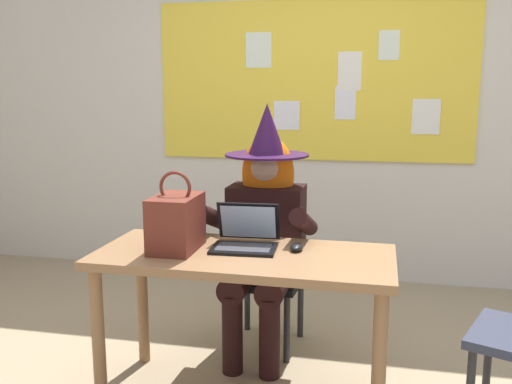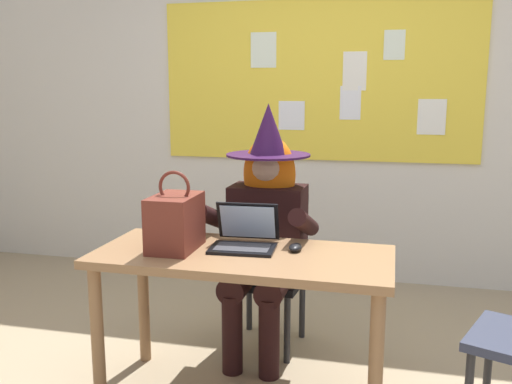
# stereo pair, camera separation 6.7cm
# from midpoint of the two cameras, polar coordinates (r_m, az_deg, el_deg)

# --- Properties ---
(wall_back_bulletin) EXTENTS (6.36, 2.09, 2.72)m
(wall_back_bulletin) POSITION_cam_midpoint_polar(r_m,az_deg,el_deg) (4.33, 6.87, 8.97)
(wall_back_bulletin) COLOR silver
(wall_back_bulletin) RESTS_ON ground
(desk_main) EXTENTS (1.39, 0.63, 0.74)m
(desk_main) POSITION_cam_midpoint_polar(r_m,az_deg,el_deg) (2.61, -0.68, -8.49)
(desk_main) COLOR #8E6642
(desk_main) RESTS_ON ground
(chair_at_desk) EXTENTS (0.46, 0.46, 0.88)m
(chair_at_desk) POSITION_cam_midpoint_polar(r_m,az_deg,el_deg) (3.28, 2.17, -7.18)
(chair_at_desk) COLOR black
(chair_at_desk) RESTS_ON ground
(person_costumed) EXTENTS (0.60, 0.70, 1.41)m
(person_costumed) POSITION_cam_midpoint_polar(r_m,az_deg,el_deg) (3.09, 1.60, -2.77)
(person_costumed) COLOR black
(person_costumed) RESTS_ON ground
(laptop) EXTENTS (0.32, 0.30, 0.21)m
(laptop) POSITION_cam_midpoint_polar(r_m,az_deg,el_deg) (2.66, -0.46, -4.74)
(laptop) COLOR black
(laptop) RESTS_ON desk_main
(computer_mouse) EXTENTS (0.06, 0.11, 0.03)m
(computer_mouse) POSITION_cam_midpoint_polar(r_m,az_deg,el_deg) (2.62, 4.82, -5.72)
(computer_mouse) COLOR black
(computer_mouse) RESTS_ON desk_main
(handbag) EXTENTS (0.20, 0.30, 0.38)m
(handbag) POSITION_cam_midpoint_polar(r_m,az_deg,el_deg) (2.63, -7.63, -3.05)
(handbag) COLOR maroon
(handbag) RESTS_ON desk_main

